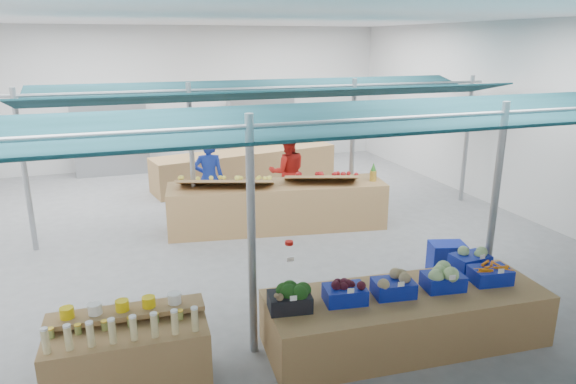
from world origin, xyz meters
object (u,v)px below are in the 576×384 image
at_px(vendor_right, 287,172).
at_px(fruit_counter, 277,206).
at_px(crate_stack, 446,262).
at_px(vendor_left, 209,179).
at_px(bottle_shelf, 130,354).
at_px(veg_counter, 405,318).

bearing_deg(vendor_right, fruit_counter, 70.55).
distance_m(crate_stack, vendor_right, 4.55).
distance_m(vendor_left, vendor_right, 1.80).
distance_m(fruit_counter, vendor_right, 1.32).
xyz_separation_m(bottle_shelf, fruit_counter, (3.14, 4.36, 0.05)).
relative_size(crate_stack, vendor_left, 0.37).
height_order(bottle_shelf, veg_counter, bottle_shelf).
bearing_deg(veg_counter, vendor_right, 90.46).
bearing_deg(crate_stack, vendor_left, 124.76).
bearing_deg(vendor_right, veg_counter, 95.66).
bearing_deg(veg_counter, vendor_left, 108.33).
bearing_deg(vendor_right, vendor_left, 9.16).
bearing_deg(fruit_counter, vendor_right, 70.55).
relative_size(bottle_shelf, fruit_counter, 0.40).
bearing_deg(bottle_shelf, veg_counter, -0.79).
relative_size(veg_counter, vendor_right, 2.02).
distance_m(bottle_shelf, veg_counter, 3.40).
bearing_deg(crate_stack, vendor_right, 105.64).
distance_m(crate_stack, vendor_left, 5.32).
bearing_deg(crate_stack, veg_counter, -139.75).
xyz_separation_m(veg_counter, fruit_counter, (-0.25, 4.57, 0.13)).
relative_size(veg_counter, fruit_counter, 0.81).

